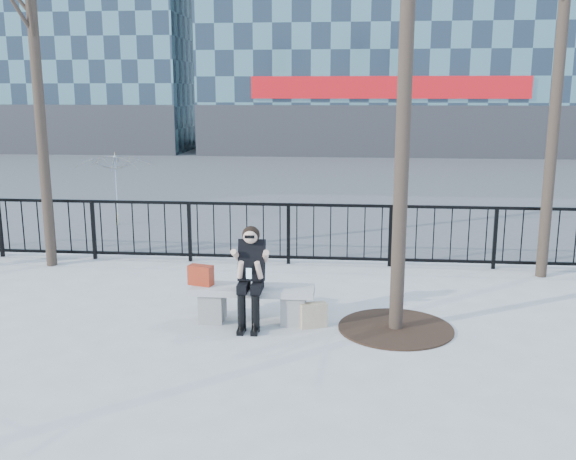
{
  "coord_description": "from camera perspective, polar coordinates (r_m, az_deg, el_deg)",
  "views": [
    {
      "loc": [
        1.24,
        -8.11,
        3.05
      ],
      "look_at": [
        0.4,
        0.8,
        1.1
      ],
      "focal_mm": 40.0,
      "sensor_mm": 36.0,
      "label": 1
    }
  ],
  "objects": [
    {
      "name": "bench_main",
      "position": [
        8.66,
        -3.16,
        -6.25
      ],
      "size": [
        1.65,
        0.46,
        0.49
      ],
      "color": "slate",
      "rests_on": "ground"
    },
    {
      "name": "railing",
      "position": [
        11.46,
        -0.96,
        -0.3
      ],
      "size": [
        14.0,
        0.06,
        1.1
      ],
      "color": "black",
      "rests_on": "ground"
    },
    {
      "name": "tree_grate",
      "position": [
        8.59,
        9.54,
        -8.59
      ],
      "size": [
        1.5,
        1.5,
        0.02
      ],
      "primitive_type": "cylinder",
      "color": "black",
      "rests_on": "ground"
    },
    {
      "name": "ground",
      "position": [
        8.76,
        -3.13,
        -8.12
      ],
      "size": [
        120.0,
        120.0,
        0.0
      ],
      "primitive_type": "plane",
      "color": "#9C9C97",
      "rests_on": "ground"
    },
    {
      "name": "handbag",
      "position": [
        8.71,
        -7.76,
        -4.0
      ],
      "size": [
        0.36,
        0.24,
        0.27
      ],
      "primitive_type": "cube",
      "rotation": [
        0.0,
        0.0,
        -0.27
      ],
      "color": "maroon",
      "rests_on": "bench_main"
    },
    {
      "name": "seated_woman",
      "position": [
        8.39,
        -3.35,
        -4.2
      ],
      "size": [
        0.5,
        0.64,
        1.34
      ],
      "color": "black",
      "rests_on": "ground"
    },
    {
      "name": "vendor_umbrella",
      "position": [
        15.19,
        -14.99,
        3.52
      ],
      "size": [
        2.39,
        2.41,
        1.69
      ],
      "primitive_type": "imported",
      "rotation": [
        0.0,
        0.0,
        0.36
      ],
      "color": "yellow",
      "rests_on": "ground"
    },
    {
      "name": "shopping_bag",
      "position": [
        8.49,
        2.27,
        -7.57
      ],
      "size": [
        0.37,
        0.25,
        0.33
      ],
      "primitive_type": "cube",
      "rotation": [
        0.0,
        0.0,
        0.38
      ],
      "color": "beige",
      "rests_on": "ground"
    },
    {
      "name": "street_surface",
      "position": [
        23.35,
        2.31,
        4.77
      ],
      "size": [
        60.0,
        23.0,
        0.01
      ],
      "primitive_type": "cube",
      "color": "#474747",
      "rests_on": "ground"
    }
  ]
}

